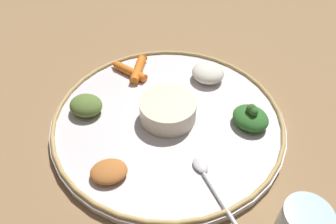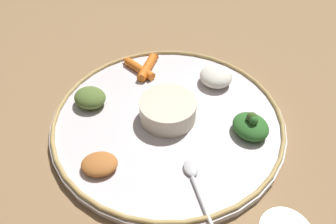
# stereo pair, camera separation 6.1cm
# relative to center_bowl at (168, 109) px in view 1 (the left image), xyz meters

# --- Properties ---
(ground_plane) EXTENTS (2.40, 2.40, 0.00)m
(ground_plane) POSITION_rel_center_bowl_xyz_m (0.00, 0.00, -0.04)
(ground_plane) COLOR olive
(platter) EXTENTS (0.45, 0.45, 0.02)m
(platter) POSITION_rel_center_bowl_xyz_m (0.00, 0.00, -0.03)
(platter) COLOR silver
(platter) RESTS_ON ground_plane
(platter_rim) EXTENTS (0.44, 0.44, 0.01)m
(platter_rim) POSITION_rel_center_bowl_xyz_m (0.00, 0.00, -0.02)
(platter_rim) COLOR tan
(platter_rim) RESTS_ON platter
(center_bowl) EXTENTS (0.11, 0.11, 0.04)m
(center_bowl) POSITION_rel_center_bowl_xyz_m (0.00, 0.00, 0.00)
(center_bowl) COLOR beige
(center_bowl) RESTS_ON platter
(spoon) EXTENTS (0.02, 0.18, 0.01)m
(spoon) POSITION_rel_center_bowl_xyz_m (0.00, 0.17, -0.02)
(spoon) COLOR silver
(spoon) RESTS_ON platter
(greens_pile) EXTENTS (0.08, 0.08, 0.05)m
(greens_pile) POSITION_rel_center_bowl_xyz_m (-0.13, 0.08, -0.01)
(greens_pile) COLOR #2D6628
(greens_pile) RESTS_ON platter
(carrot_near_spoon) EXTENTS (0.07, 0.09, 0.02)m
(carrot_near_spoon) POSITION_rel_center_bowl_xyz_m (-0.01, -0.16, -0.01)
(carrot_near_spoon) COLOR orange
(carrot_near_spoon) RESTS_ON platter
(carrot_outer) EXTENTS (0.06, 0.10, 0.02)m
(carrot_outer) POSITION_rel_center_bowl_xyz_m (0.02, -0.16, -0.01)
(carrot_outer) COLOR orange
(carrot_outer) RESTS_ON platter
(mound_rice_white) EXTENTS (0.08, 0.08, 0.03)m
(mound_rice_white) POSITION_rel_center_bowl_xyz_m (-0.13, -0.07, -0.01)
(mound_rice_white) COLOR silver
(mound_rice_white) RESTS_ON platter
(mound_collards) EXTENTS (0.09, 0.09, 0.03)m
(mound_collards) POSITION_rel_center_bowl_xyz_m (0.14, -0.08, -0.01)
(mound_collards) COLOR #567033
(mound_collards) RESTS_ON platter
(mound_chickpea) EXTENTS (0.07, 0.06, 0.02)m
(mound_chickpea) POSITION_rel_center_bowl_xyz_m (0.14, 0.08, -0.01)
(mound_chickpea) COLOR #B2662D
(mound_chickpea) RESTS_ON platter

